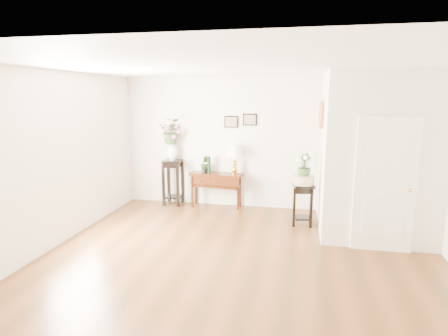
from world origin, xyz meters
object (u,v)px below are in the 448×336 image
(table_lamp, at_px, (235,158))
(plant_stand_a, at_px, (173,182))
(console_table, at_px, (216,190))
(plant_stand_b, at_px, (303,205))

(table_lamp, relative_size, plant_stand_a, 0.63)
(table_lamp, distance_m, plant_stand_a, 1.51)
(console_table, bearing_deg, table_lamp, 6.44)
(plant_stand_a, bearing_deg, table_lamp, 0.00)
(table_lamp, height_order, plant_stand_b, table_lamp)
(console_table, xyz_separation_m, plant_stand_b, (1.85, -0.81, 0.02))
(table_lamp, bearing_deg, plant_stand_b, -29.48)
(plant_stand_a, distance_m, plant_stand_b, 2.95)
(console_table, distance_m, table_lamp, 0.83)
(console_table, height_order, plant_stand_b, plant_stand_b)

